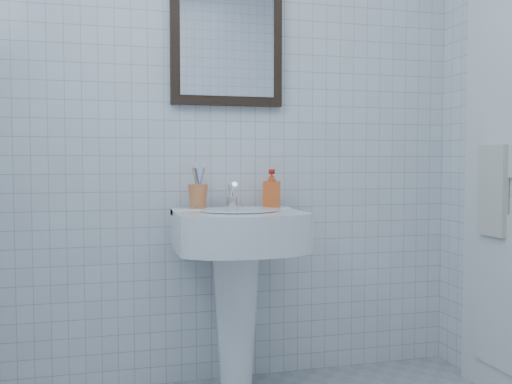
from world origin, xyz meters
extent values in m
cube|color=silver|center=(0.00, 1.20, 1.25)|extent=(2.20, 0.02, 2.50)
cone|color=white|center=(0.00, 1.01, 0.32)|extent=(0.20, 0.20, 0.65)
cube|color=white|center=(0.00, 0.96, 0.71)|extent=(0.52, 0.37, 0.16)
cube|color=white|center=(0.00, 1.10, 0.78)|extent=(0.52, 0.09, 0.03)
cylinder|color=white|center=(0.00, 0.93, 0.79)|extent=(0.32, 0.32, 0.01)
cylinder|color=white|center=(0.00, 1.08, 0.81)|extent=(0.05, 0.05, 0.05)
cylinder|color=white|center=(0.00, 1.07, 0.87)|extent=(0.02, 0.09, 0.07)
cylinder|color=white|center=(0.00, 1.10, 0.85)|extent=(0.03, 0.05, 0.08)
imported|color=red|center=(0.18, 1.10, 0.87)|extent=(0.10, 0.10, 0.17)
cube|color=black|center=(0.00, 1.18, 1.55)|extent=(0.50, 0.04, 0.62)
cube|color=white|center=(0.00, 1.16, 1.55)|extent=(0.42, 0.00, 0.54)
torus|color=white|center=(1.06, 0.73, 1.05)|extent=(0.01, 0.18, 0.18)
cube|color=beige|center=(1.04, 0.73, 0.87)|extent=(0.03, 0.16, 0.38)
camera|label=1|loc=(-0.52, -1.32, 0.99)|focal=40.00mm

